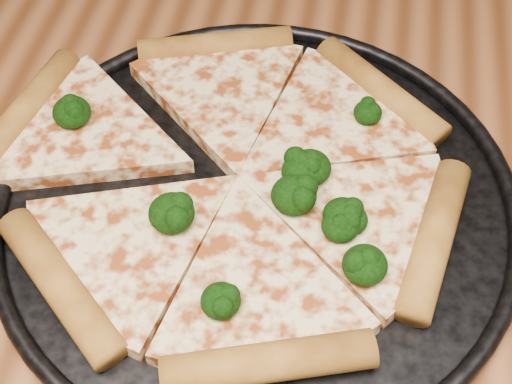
# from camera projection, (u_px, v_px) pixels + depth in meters

# --- Properties ---
(pizza_pan) EXTENTS (0.41, 0.41, 0.02)m
(pizza_pan) POSITION_uv_depth(u_px,v_px,m) (256.00, 198.00, 0.54)
(pizza_pan) COLOR black
(pizza_pan) RESTS_ON dining_table
(pizza) EXTENTS (0.39, 0.36, 0.03)m
(pizza) POSITION_uv_depth(u_px,v_px,m) (230.00, 175.00, 0.54)
(pizza) COLOR #FCDC9A
(pizza) RESTS_ON pizza_pan
(broccoli_florets) EXTENTS (0.28, 0.22, 0.03)m
(broccoli_florets) POSITION_uv_depth(u_px,v_px,m) (273.00, 197.00, 0.52)
(broccoli_florets) COLOR black
(broccoli_florets) RESTS_ON pizza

